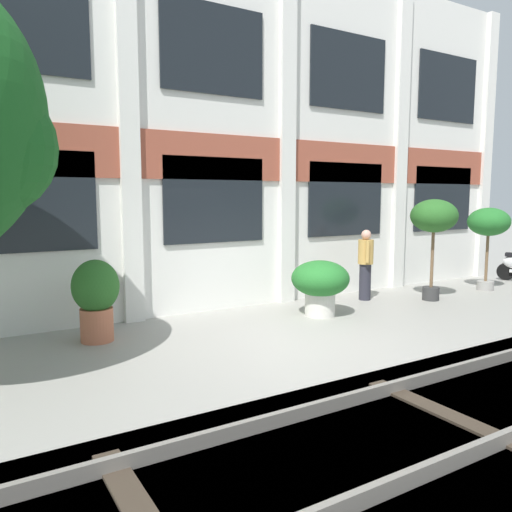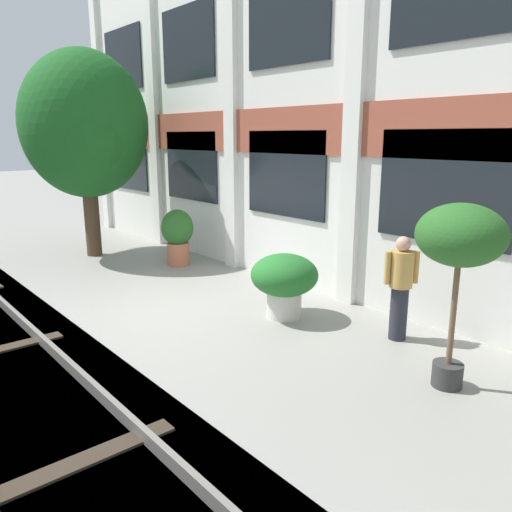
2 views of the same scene
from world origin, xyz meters
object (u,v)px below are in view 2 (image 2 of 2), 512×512
object	(u,v)px
broadleaf_tree	(85,128)
resident_by_doorway	(400,285)
potted_plant_tall_urn	(460,243)
potted_plant_glazed_jar	(178,234)
potted_plant_stone_basin	(284,279)

from	to	relation	value
broadleaf_tree	resident_by_doorway	xyz separation A→B (m)	(8.25, 1.27, -2.32)
potted_plant_tall_urn	potted_plant_glazed_jar	bearing A→B (deg)	175.03
potted_plant_glazed_jar	resident_by_doorway	bearing A→B (deg)	1.58
broadleaf_tree	potted_plant_stone_basin	world-z (taller)	broadleaf_tree
potted_plant_stone_basin	resident_by_doorway	world-z (taller)	resident_by_doorway
potted_plant_stone_basin	potted_plant_glazed_jar	bearing A→B (deg)	173.26
resident_by_doorway	potted_plant_stone_basin	bearing A→B (deg)	-126.97
potted_plant_tall_urn	potted_plant_stone_basin	bearing A→B (deg)	177.48
broadleaf_tree	resident_by_doorway	world-z (taller)	broadleaf_tree
potted_plant_glazed_jar	broadleaf_tree	bearing A→B (deg)	-154.07
potted_plant_tall_urn	resident_by_doorway	distance (m)	1.76
potted_plant_stone_basin	resident_by_doorway	distance (m)	1.93
broadleaf_tree	potted_plant_tall_urn	size ratio (longest dim) A/B	2.23
broadleaf_tree	potted_plant_tall_urn	xyz separation A→B (m)	(9.50, 0.48, -1.37)
broadleaf_tree	potted_plant_glazed_jar	size ratio (longest dim) A/B	3.79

